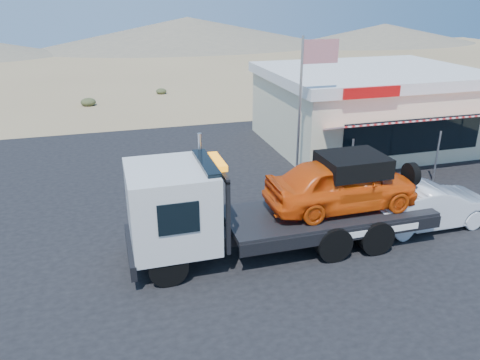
{
  "coord_description": "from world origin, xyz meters",
  "views": [
    {
      "loc": [
        -2.6,
        -12.15,
        7.52
      ],
      "look_at": [
        1.58,
        2.17,
        1.5
      ],
      "focal_mm": 35.0,
      "sensor_mm": 36.0,
      "label": 1
    }
  ],
  "objects_px": {
    "white_sedan": "(428,205)",
    "flagpole": "(306,96)",
    "tow_truck": "(276,199)",
    "jerky_store": "(368,106)"
  },
  "relations": [
    {
      "from": "tow_truck",
      "to": "flagpole",
      "type": "distance_m",
      "value": 5.77
    },
    {
      "from": "white_sedan",
      "to": "jerky_store",
      "type": "height_order",
      "value": "jerky_store"
    },
    {
      "from": "tow_truck",
      "to": "jerky_store",
      "type": "distance_m",
      "value": 12.35
    },
    {
      "from": "tow_truck",
      "to": "white_sedan",
      "type": "height_order",
      "value": "tow_truck"
    },
    {
      "from": "tow_truck",
      "to": "jerky_store",
      "type": "xyz_separation_m",
      "value": [
        8.43,
        9.03,
        0.3
      ]
    },
    {
      "from": "jerky_store",
      "to": "flagpole",
      "type": "relative_size",
      "value": 1.73
    },
    {
      "from": "tow_truck",
      "to": "jerky_store",
      "type": "height_order",
      "value": "jerky_store"
    },
    {
      "from": "white_sedan",
      "to": "jerky_store",
      "type": "xyz_separation_m",
      "value": [
        2.91,
        9.09,
        1.21
      ]
    },
    {
      "from": "tow_truck",
      "to": "white_sedan",
      "type": "bearing_deg",
      "value": -0.64
    },
    {
      "from": "white_sedan",
      "to": "flagpole",
      "type": "xyz_separation_m",
      "value": [
        -2.66,
        4.62,
        2.99
      ]
    }
  ]
}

